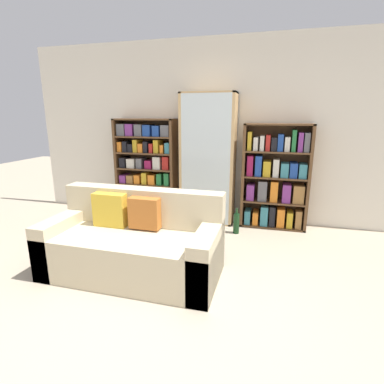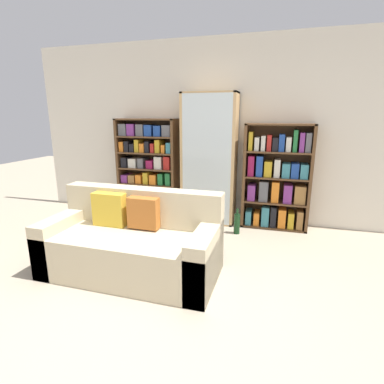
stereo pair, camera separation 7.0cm
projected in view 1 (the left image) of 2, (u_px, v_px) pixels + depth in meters
The scene contains 7 objects.
ground_plane at pixel (150, 322), 2.41m from camera, with size 16.00×16.00×0.00m, color tan.
wall_back at pixel (216, 132), 4.57m from camera, with size 6.10×0.06×2.70m.
couch at pixel (133, 245), 3.10m from camera, with size 1.78×0.82×0.85m.
bookshelf_left at pixel (147, 169), 4.79m from camera, with size 0.98×0.32×1.55m.
display_cabinet at pixel (208, 160), 4.48m from camera, with size 0.80×0.36×1.92m.
bookshelf_right at pixel (276, 179), 4.30m from camera, with size 0.93×0.32×1.50m.
wine_bottle at pixel (236, 223), 4.17m from camera, with size 0.08×0.08×0.36m.
Camera 1 is at (0.88, -1.90, 1.61)m, focal length 28.00 mm.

